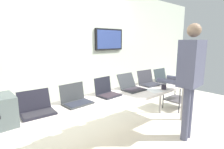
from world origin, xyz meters
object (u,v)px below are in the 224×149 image
object	(u,v)px
workbench	(115,99)
laptop_station_0	(37,108)
laptop_station_4	(149,81)
laptop_station_2	(107,91)
person	(190,71)
laptop_station_3	(131,86)
storage_cart	(177,91)
laptop_station_1	(76,99)
laptop_station_5	(164,78)
coffee_mug	(164,87)

from	to	relation	value
workbench	laptop_station_0	world-z (taller)	laptop_station_0
laptop_station_0	laptop_station_4	world-z (taller)	laptop_station_4
laptop_station_2	person	bearing A→B (deg)	-35.80
laptop_station_3	storage_cart	bearing A→B (deg)	2.13
laptop_station_2	laptop_station_4	world-z (taller)	laptop_station_2
laptop_station_0	person	distance (m)	2.17
laptop_station_1	laptop_station_3	world-z (taller)	laptop_station_3
laptop_station_2	person	distance (m)	1.29
laptop_station_3	laptop_station_5	world-z (taller)	laptop_station_3
laptop_station_0	laptop_station_1	world-z (taller)	laptop_station_1
coffee_mug	storage_cart	world-z (taller)	coffee_mug
laptop_station_1	person	xyz separation A→B (m)	(1.54, -0.73, 0.28)
laptop_station_4	laptop_station_5	bearing A→B (deg)	-1.53
storage_cart	laptop_station_2	bearing A→B (deg)	-178.94
laptop_station_1	storage_cart	xyz separation A→B (m)	(2.67, 0.05, -0.40)
laptop_station_0	laptop_station_5	world-z (taller)	laptop_station_5
person	laptop_station_1	bearing A→B (deg)	154.70
laptop_station_3	laptop_station_5	distance (m)	0.96
laptop_station_5	workbench	bearing A→B (deg)	-175.96
laptop_station_1	coffee_mug	xyz separation A→B (m)	(1.44, -0.36, -0.02)
laptop_station_2	laptop_station_4	distance (m)	1.00
coffee_mug	workbench	bearing A→B (deg)	164.01
workbench	laptop_station_2	distance (m)	0.17
person	coffee_mug	size ratio (longest dim) A/B	21.31
laptop_station_4	person	distance (m)	0.78
laptop_station_5	person	bearing A→B (deg)	-121.14
laptop_station_0	storage_cart	xyz separation A→B (m)	(3.15, 0.04, -0.40)
laptop_station_5	person	size ratio (longest dim) A/B	0.21
laptop_station_5	laptop_station_0	bearing A→B (deg)	179.63
laptop_station_0	laptop_station_2	distance (m)	1.00
laptop_station_1	laptop_station_2	world-z (taller)	laptop_station_2
laptop_station_2	person	xyz separation A→B (m)	(1.02, -0.74, 0.28)
workbench	laptop_station_3	xyz separation A→B (m)	(0.45, 0.09, 0.10)
laptop_station_5	person	distance (m)	0.89
laptop_station_3	coffee_mug	bearing A→B (deg)	-39.18
laptop_station_0	laptop_station_3	bearing A→B (deg)	-0.81
laptop_station_4	person	bearing A→B (deg)	-88.01
laptop_station_3	coffee_mug	size ratio (longest dim) A/B	4.46
laptop_station_5	storage_cart	size ratio (longest dim) A/B	0.60
workbench	laptop_station_1	xyz separation A→B (m)	(-0.57, 0.11, 0.10)
coffee_mug	laptop_station_3	bearing A→B (deg)	140.82
workbench	laptop_station_5	world-z (taller)	laptop_station_5
laptop_station_4	laptop_station_5	distance (m)	0.46
laptop_station_1	person	bearing A→B (deg)	-25.30
laptop_station_4	person	size ratio (longest dim) A/B	0.22
laptop_station_3	storage_cart	xyz separation A→B (m)	(1.65, 0.06, -0.40)
laptop_station_3	laptop_station_0	bearing A→B (deg)	179.19
laptop_station_4	laptop_station_5	size ratio (longest dim) A/B	1.08
laptop_station_1	laptop_station_2	distance (m)	0.52
workbench	laptop_station_2	world-z (taller)	laptop_station_2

